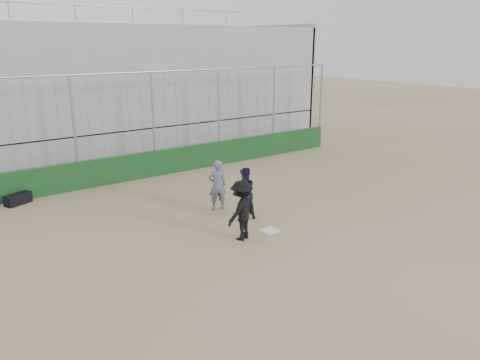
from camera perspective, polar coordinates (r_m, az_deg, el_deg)
ground at (r=13.14m, az=3.63°, el=-6.22°), size 90.00×90.00×0.00m
home_plate at (r=13.13m, az=3.63°, el=-6.17°), size 0.44×0.44×0.02m
backstop at (r=18.51m, az=-10.30°, el=3.41°), size 18.10×0.25×4.04m
bleachers at (r=22.71m, az=-16.18°, el=10.46°), size 20.25×6.70×6.98m
batter_at_plate at (r=12.33m, az=0.22°, el=-3.68°), size 1.19×0.92×1.79m
catcher_crouched at (r=13.72m, az=0.53°, el=-2.76°), size 0.82×0.66×1.09m
umpire at (r=14.52m, az=-2.78°, el=-0.94°), size 0.66×0.52×1.44m
equipment_bag at (r=16.78m, az=-25.45°, el=-2.10°), size 0.90×0.67×0.39m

